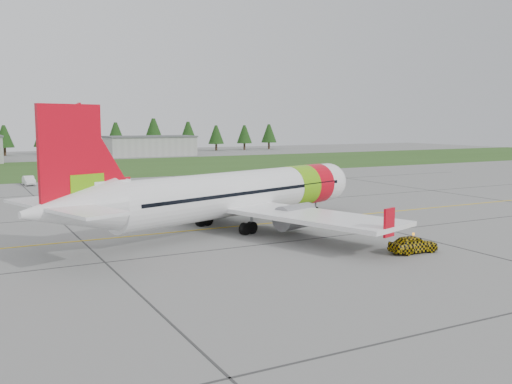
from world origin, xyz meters
TOP-DOWN VIEW (x-y plane):
  - ground at (0.00, 0.00)m, footprint 320.00×320.00m
  - aircraft at (-1.75, 7.27)m, footprint 34.37×32.58m
  - follow_me_car at (5.70, -7.59)m, footprint 1.38×1.60m
  - service_van at (-14.02, 53.61)m, footprint 1.53×1.45m
  - grass_strip at (0.00, 82.00)m, footprint 320.00×50.00m
  - taxi_guideline at (0.00, 8.00)m, footprint 120.00×0.25m
  - hangar_east at (25.00, 118.00)m, footprint 24.00×12.00m
  - treeline at (0.00, 138.00)m, footprint 160.00×8.00m

SIDE VIEW (x-z plane):
  - ground at x=0.00m, z-range 0.00..0.00m
  - taxi_guideline at x=0.00m, z-range 0.00..0.02m
  - grass_strip at x=0.00m, z-range 0.00..0.03m
  - follow_me_car at x=5.70m, z-range 0.00..3.82m
  - service_van at x=-14.02m, z-range 0.00..4.23m
  - hangar_east at x=25.00m, z-range 0.00..5.20m
  - aircraft at x=-1.75m, z-range -2.28..8.49m
  - treeline at x=0.00m, z-range 0.00..10.00m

